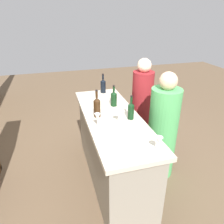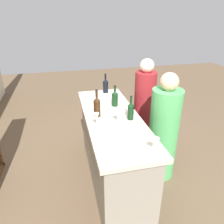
% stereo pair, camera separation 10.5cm
% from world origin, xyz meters
% --- Properties ---
extents(ground_plane, '(12.00, 12.00, 0.00)m').
position_xyz_m(ground_plane, '(0.00, 0.00, 0.00)').
color(ground_plane, brown).
extents(bar_counter, '(1.86, 0.64, 0.96)m').
position_xyz_m(bar_counter, '(0.00, 0.00, 0.48)').
color(bar_counter, gray).
rests_on(bar_counter, ground).
extents(wine_bottle_leftmost_dark_green, '(0.07, 0.07, 0.29)m').
position_xyz_m(wine_bottle_leftmost_dark_green, '(-0.13, -0.19, 1.07)').
color(wine_bottle_leftmost_dark_green, black).
rests_on(wine_bottle_leftmost_dark_green, bar_counter).
extents(wine_bottle_second_left_amber_brown, '(0.08, 0.08, 0.33)m').
position_xyz_m(wine_bottle_second_left_amber_brown, '(0.04, 0.17, 1.08)').
color(wine_bottle_second_left_amber_brown, '#331E0F').
rests_on(wine_bottle_second_left_amber_brown, bar_counter).
extents(wine_bottle_center_dark_green, '(0.08, 0.08, 0.28)m').
position_xyz_m(wine_bottle_center_dark_green, '(0.28, -0.11, 1.06)').
color(wine_bottle_center_dark_green, black).
rests_on(wine_bottle_center_dark_green, bar_counter).
extents(wine_bottle_second_right_near_black, '(0.08, 0.08, 0.29)m').
position_xyz_m(wine_bottle_second_right_near_black, '(0.81, -0.09, 1.07)').
color(wine_bottle_second_right_near_black, black).
rests_on(wine_bottle_second_right_near_black, bar_counter).
extents(wine_glass_near_left, '(0.07, 0.07, 0.14)m').
position_xyz_m(wine_glass_near_left, '(-0.80, -0.20, 1.06)').
color(wine_glass_near_left, white).
rests_on(wine_glass_near_left, bar_counter).
extents(wine_glass_near_center, '(0.07, 0.07, 0.14)m').
position_xyz_m(wine_glass_near_center, '(-0.18, -0.02, 1.06)').
color(wine_glass_near_center, white).
rests_on(wine_glass_near_center, bar_counter).
extents(wine_glass_near_right, '(0.06, 0.06, 0.17)m').
position_xyz_m(wine_glass_near_right, '(-0.24, 0.23, 1.08)').
color(wine_glass_near_right, white).
rests_on(wine_glass_near_right, bar_counter).
extents(person_left_guest, '(0.43, 0.43, 1.46)m').
position_xyz_m(person_left_guest, '(-0.06, -0.68, 0.67)').
color(person_left_guest, '#4CA559').
rests_on(person_left_guest, ground).
extents(person_center_guest, '(0.40, 0.40, 1.49)m').
position_xyz_m(person_center_guest, '(0.61, -0.66, 0.69)').
color(person_center_guest, maroon).
rests_on(person_center_guest, ground).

